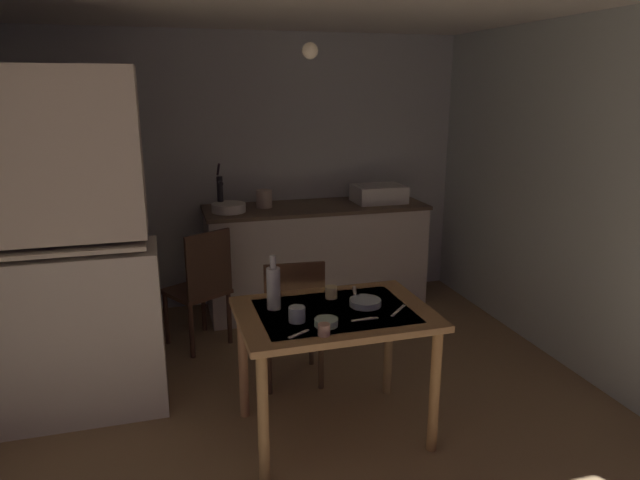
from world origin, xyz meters
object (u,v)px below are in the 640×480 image
Objects in this scene: sink_basin at (379,193)px; chair_by_counter at (201,286)px; mixing_bowl_counter at (229,208)px; hand_pump at (220,190)px; hutch_cabinet at (62,262)px; glass_bottle at (273,287)px; serving_bowl_wide at (326,322)px; mug_dark at (297,314)px; dining_table at (334,329)px; chair_far_side at (292,317)px.

sink_basin reaches higher than chair_by_counter.
hand_pump is at bearing 119.71° from mixing_bowl_counter.
glass_bottle is (1.12, -0.51, -0.08)m from hutch_cabinet.
hutch_cabinet reaches higher than glass_bottle.
sink_basin is at bearing 27.32° from hutch_cabinet.
serving_bowl_wide is at bearing -70.99° from chair_by_counter.
hutch_cabinet is 2.21× the size of chair_by_counter.
hand_pump is 3.20× the size of serving_bowl_wide.
mixing_bowl_counter is 3.23× the size of mug_dark.
mug_dark is at bearing -68.93° from glass_bottle.
glass_bottle is at bearing -126.49° from sink_basin.
glass_bottle is (-0.21, 0.30, 0.11)m from serving_bowl_wide.
chair_by_counter is at bearing -111.22° from hand_pump.
mixing_bowl_counter reaches higher than chair_by_counter.
mixing_bowl_counter is at bearing 93.15° from mug_dark.
dining_table is at bearing -79.66° from mixing_bowl_counter.
hand_pump reaches higher than serving_bowl_wide.
dining_table is at bearing 60.56° from serving_bowl_wide.
mixing_bowl_counter is 0.75m from chair_by_counter.
hutch_cabinet is 1.57m from serving_bowl_wide.
sink_basin is 2.34m from mug_dark.
glass_bottle reaches higher than mixing_bowl_counter.
sink_basin reaches higher than mixing_bowl_counter.
serving_bowl_wide is (0.24, -2.02, -0.20)m from mixing_bowl_counter.
serving_bowl_wide is at bearing -35.43° from mug_dark.
mug_dark is at bearing -86.85° from mixing_bowl_counter.
hutch_cabinet is at bearing 149.03° from mug_dark.
serving_bowl_wide is (-1.10, -2.07, -0.24)m from sink_basin.
chair_by_counter is at bearing 40.98° from hutch_cabinet.
mixing_bowl_counter is 0.92× the size of glass_bottle.
dining_table is 1.15× the size of chair_by_counter.
mug_dark reaches higher than serving_bowl_wide.
sink_basin is at bearing 53.51° from glass_bottle.
chair_far_side is at bearing -54.42° from chair_by_counter.
dining_table is at bearing -21.55° from glass_bottle.
sink_basin is (2.43, 1.25, 0.05)m from hutch_cabinet.
dining_table is 0.24m from serving_bowl_wide.
hand_pump is at bearing 178.13° from sink_basin.
chair_by_counter reaches higher than dining_table.
hutch_cabinet reaches higher than dining_table.
hutch_cabinet is 1.41m from mug_dark.
mixing_bowl_counter is 0.26× the size of dining_table.
chair_far_side is (1.33, -0.03, -0.48)m from hutch_cabinet.
mixing_bowl_counter is at bearing -177.85° from sink_basin.
dining_table is (-1.00, -1.89, -0.36)m from sink_basin.
mixing_bowl_counter is at bearing 60.31° from chair_by_counter.
mug_dark is (1.20, -0.72, -0.17)m from hutch_cabinet.
chair_far_side reaches higher than mug_dark.
hand_pump is 0.42× the size of chair_by_counter.
hutch_cabinet is 7.32× the size of mixing_bowl_counter.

